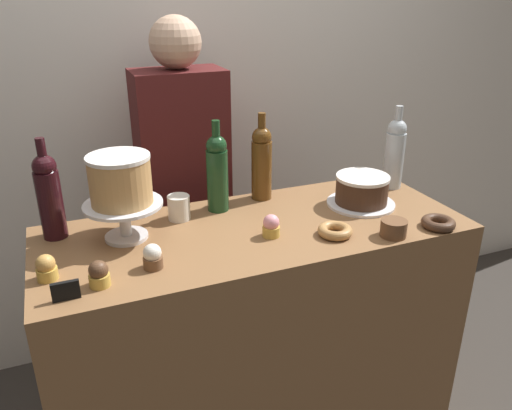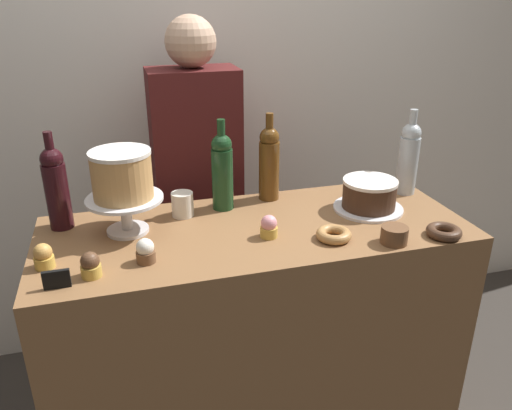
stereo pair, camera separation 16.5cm
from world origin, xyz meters
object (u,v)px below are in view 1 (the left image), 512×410
at_px(cupcake_chocolate, 99,274).
at_px(donut_maple, 335,231).
at_px(cake_stand_pedestal, 124,214).
at_px(cupcake_vanilla, 153,257).
at_px(coffee_cup_ceramic, 179,208).
at_px(wine_bottle_clear, 395,152).
at_px(cupcake_strawberry, 271,226).
at_px(wine_bottle_amber, 262,162).
at_px(wine_bottle_dark_red, 49,195).
at_px(price_sign_chalkboard, 66,291).
at_px(cookie_stack, 394,228).
at_px(barista_figure, 185,203).
at_px(donut_chocolate, 438,223).
at_px(cupcake_caramel, 46,268).
at_px(chocolate_round_cake, 362,189).
at_px(white_layer_cake, 120,180).
at_px(wine_bottle_green, 217,171).

xyz_separation_m(cupcake_chocolate, donut_maple, (0.73, 0.02, -0.02)).
distance_m(cake_stand_pedestal, cupcake_vanilla, 0.23).
bearing_deg(cupcake_vanilla, coffee_cup_ceramic, 62.95).
height_order(wine_bottle_clear, cupcake_strawberry, wine_bottle_clear).
relative_size(wine_bottle_amber, cupcake_chocolate, 4.38).
distance_m(wine_bottle_dark_red, price_sign_chalkboard, 0.41).
relative_size(cupcake_chocolate, cookie_stack, 0.88).
relative_size(cookie_stack, barista_figure, 0.05).
height_order(wine_bottle_dark_red, donut_chocolate, wine_bottle_dark_red).
bearing_deg(wine_bottle_amber, cupcake_chocolate, -147.59).
height_order(wine_bottle_dark_red, cookie_stack, wine_bottle_dark_red).
xyz_separation_m(wine_bottle_clear, barista_figure, (-0.74, 0.42, -0.26)).
bearing_deg(cupcake_caramel, coffee_cup_ceramic, 29.90).
distance_m(cupcake_strawberry, cookie_stack, 0.39).
bearing_deg(price_sign_chalkboard, wine_bottle_amber, 31.32).
bearing_deg(wine_bottle_amber, chocolate_round_cake, -32.54).
distance_m(cupcake_chocolate, cookie_stack, 0.90).
xyz_separation_m(white_layer_cake, wine_bottle_green, (0.34, 0.11, -0.05)).
bearing_deg(chocolate_round_cake, price_sign_chalkboard, -166.88).
bearing_deg(wine_bottle_dark_red, donut_chocolate, -19.03).
distance_m(chocolate_round_cake, cupcake_caramel, 1.08).
height_order(cupcake_strawberry, price_sign_chalkboard, cupcake_strawberry).
bearing_deg(wine_bottle_green, cookie_stack, -42.37).
bearing_deg(wine_bottle_green, wine_bottle_amber, 12.84).
height_order(wine_bottle_clear, barista_figure, barista_figure).
bearing_deg(cupcake_chocolate, cupcake_caramel, 145.81).
relative_size(wine_bottle_clear, price_sign_chalkboard, 4.65).
height_order(donut_maple, price_sign_chalkboard, price_sign_chalkboard).
bearing_deg(white_layer_cake, cake_stand_pedestal, 0.00).
xyz_separation_m(cake_stand_pedestal, cookie_stack, (0.79, -0.31, -0.06)).
relative_size(cake_stand_pedestal, barista_figure, 0.15).
relative_size(white_layer_cake, cupcake_strawberry, 2.57).
xyz_separation_m(cupcake_chocolate, donut_chocolate, (1.08, -0.05, -0.02)).
height_order(donut_chocolate, price_sign_chalkboard, price_sign_chalkboard).
xyz_separation_m(white_layer_cake, cupcake_strawberry, (0.43, -0.16, -0.16)).
height_order(white_layer_cake, wine_bottle_dark_red, wine_bottle_dark_red).
height_order(chocolate_round_cake, cupcake_strawberry, chocolate_round_cake).
height_order(wine_bottle_amber, cookie_stack, wine_bottle_amber).
distance_m(donut_chocolate, barista_figure, 1.04).
bearing_deg(coffee_cup_ceramic, cookie_stack, -32.65).
height_order(chocolate_round_cake, barista_figure, barista_figure).
relative_size(price_sign_chalkboard, barista_figure, 0.04).
height_order(cookie_stack, price_sign_chalkboard, cookie_stack).
bearing_deg(cookie_stack, wine_bottle_clear, 54.86).
distance_m(cake_stand_pedestal, wine_bottle_amber, 0.55).
bearing_deg(chocolate_round_cake, barista_figure, 134.83).
bearing_deg(wine_bottle_green, wine_bottle_dark_red, -179.10).
xyz_separation_m(cupcake_strawberry, barista_figure, (-0.12, 0.64, -0.15)).
relative_size(cupcake_chocolate, price_sign_chalkboard, 1.06).
distance_m(cake_stand_pedestal, coffee_cup_ceramic, 0.21).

